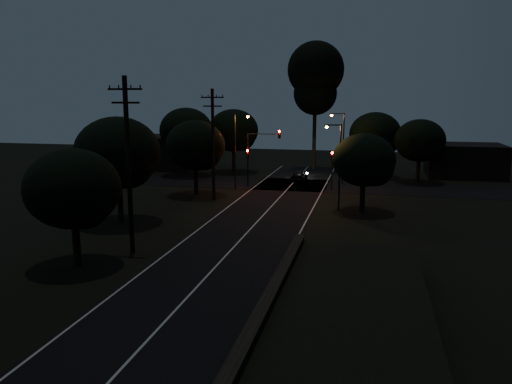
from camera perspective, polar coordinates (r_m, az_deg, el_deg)
The scene contains 22 objects.
road_surface at distance 45.91m, azimuth 1.99°, elevation -1.43°, with size 60.00×70.00×0.03m.
retaining_wall at distance 18.38m, azimuth 9.40°, elevation -19.08°, with size 6.93×26.00×1.60m.
utility_pole_mid at distance 31.73m, azimuth -14.37°, elevation 3.23°, with size 2.20×0.30×11.00m.
utility_pole_far at distance 47.41m, azimuth -4.93°, elevation 5.62°, with size 2.20×0.30×10.50m.
tree_left_b at distance 30.16m, azimuth -20.01°, elevation 0.10°, with size 5.43×5.43×6.90m.
tree_left_c at distance 39.78m, azimuth -15.32°, elevation 4.11°, with size 6.56×6.56×8.29m.
tree_left_d at distance 49.98m, azimuth -6.77°, elevation 5.13°, with size 5.91×5.91×7.50m.
tree_far_nw at distance 65.29m, azimuth -2.43°, elevation 6.92°, with size 6.49×6.49×8.22m.
tree_far_w at distance 63.02m, azimuth -7.82°, elevation 6.85°, with size 6.63×6.63×8.46m.
tree_far_ne at distance 62.98m, azimuth 13.66°, elevation 6.32°, with size 6.29×6.29×7.95m.
tree_far_e at distance 60.31m, azimuth 18.42°, elevation 5.48°, with size 5.74×5.74×7.28m.
tree_right_a at distance 43.17m, azimuth 12.46°, elevation 3.42°, with size 5.31×5.31×6.75m.
tall_pine at distance 68.40m, azimuth 6.82°, elevation 12.87°, with size 7.50×7.50×17.04m.
building_left at distance 71.31m, azimuth -10.72°, elevation 4.55°, with size 10.00×8.00×4.40m, color black.
building_right at distance 67.38m, azimuth 22.73°, elevation 3.37°, with size 9.00×7.00×4.00m, color black.
signal_left at distance 54.96m, azimuth -0.94°, elevation 3.59°, with size 0.28×0.35×4.10m.
signal_right at distance 53.52m, azimuth 8.68°, elevation 3.27°, with size 0.28×0.35×4.10m.
signal_mast at distance 54.41m, azimuth 0.78°, elevation 5.11°, with size 3.70×0.35×6.25m.
streetlight_a at distance 53.02m, azimuth -2.21°, elevation 5.28°, with size 1.66×0.26×8.00m.
streetlight_b at distance 57.26m, azimuth 9.75°, elevation 5.54°, with size 1.66×0.26×8.00m.
streetlight_c at distance 43.36m, azimuth 9.34°, elevation 3.53°, with size 1.46×0.26×7.50m.
car at distance 59.09m, azimuth 4.97°, elevation 1.90°, with size 1.50×3.72×1.27m, color black.
Camera 1 is at (8.49, -12.94, 9.73)m, focal length 35.00 mm.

